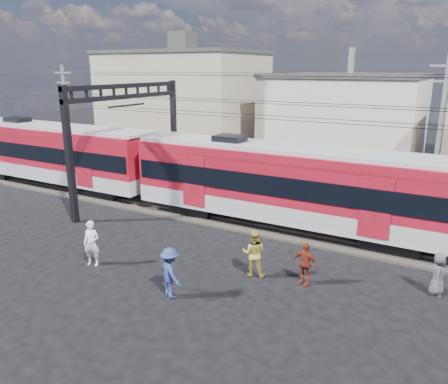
{
  "coord_description": "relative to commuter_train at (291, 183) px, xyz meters",
  "views": [
    {
      "loc": [
        7.38,
        -11.51,
        7.83
      ],
      "look_at": [
        -1.89,
        5.0,
        2.4
      ],
      "focal_mm": 35.0,
      "sensor_mm": 36.0,
      "label": 1
    }
  ],
  "objects": [
    {
      "name": "track_bed",
      "position": [
        -0.17,
        0.0,
        -2.34
      ],
      "size": [
        70.0,
        3.4,
        0.12
      ],
      "primitive_type": "cube",
      "color": "#2D2823",
      "rests_on": "ground"
    },
    {
      "name": "rail_near",
      "position": [
        -0.17,
        -0.75,
        -2.22
      ],
      "size": [
        70.0,
        0.12,
        0.12
      ],
      "primitive_type": "cube",
      "color": "#59544C",
      "rests_on": "track_bed"
    },
    {
      "name": "pedestrian_b",
      "position": [
        0.62,
        -5.44,
        -1.47
      ],
      "size": [
        1.08,
        0.95,
        1.87
      ],
      "primitive_type": "imported",
      "rotation": [
        0.0,
        0.0,
        3.44
      ],
      "color": "gold",
      "rests_on": "ground"
    },
    {
      "name": "pedestrian_a",
      "position": [
        -5.53,
        -7.82,
        -1.46
      ],
      "size": [
        0.78,
        0.62,
        1.89
      ],
      "primitive_type": "imported",
      "rotation": [
        0.0,
        0.0,
        0.27
      ],
      "color": "white",
      "rests_on": "ground"
    },
    {
      "name": "pedestrian_e",
      "position": [
        6.96,
        -3.59,
        -1.61
      ],
      "size": [
        0.54,
        0.79,
        1.58
      ],
      "primitive_type": "imported",
      "rotation": [
        0.0,
        0.0,
        1.52
      ],
      "color": "#454449",
      "rests_on": "ground"
    },
    {
      "name": "building_midwest",
      "position": [
        -2.17,
        19.0,
        1.25
      ],
      "size": [
        12.24,
        12.24,
        7.3
      ],
      "color": "beige",
      "rests_on": "ground"
    },
    {
      "name": "pedestrian_d",
      "position": [
        2.57,
        -5.14,
        -1.57
      ],
      "size": [
        1.02,
        0.55,
        1.66
      ],
      "primitive_type": "imported",
      "rotation": [
        0.0,
        0.0,
        -0.16
      ],
      "color": "maroon",
      "rests_on": "ground"
    },
    {
      "name": "building_west",
      "position": [
        -17.17,
        16.0,
        2.25
      ],
      "size": [
        14.28,
        10.2,
        9.3
      ],
      "color": "tan",
      "rests_on": "ground"
    },
    {
      "name": "ground",
      "position": [
        -0.17,
        -8.0,
        -2.4
      ],
      "size": [
        120.0,
        120.0,
        0.0
      ],
      "primitive_type": "plane",
      "color": "black",
      "rests_on": "ground"
    },
    {
      "name": "utility_pole_mid",
      "position": [
        5.83,
        7.0,
        2.13
      ],
      "size": [
        1.8,
        0.24,
        8.5
      ],
      "color": "slate",
      "rests_on": "ground"
    },
    {
      "name": "catenary",
      "position": [
        -8.82,
        -0.0,
        2.73
      ],
      "size": [
        70.0,
        9.3,
        7.52
      ],
      "color": "black",
      "rests_on": "ground"
    },
    {
      "name": "pedestrian_c",
      "position": [
        -1.21,
        -8.36,
        -1.48
      ],
      "size": [
        1.37,
        1.15,
        1.84
      ],
      "primitive_type": "imported",
      "rotation": [
        0.0,
        0.0,
        2.67
      ],
      "color": "navy",
      "rests_on": "ground"
    },
    {
      "name": "rail_far",
      "position": [
        -0.17,
        0.75,
        -2.22
      ],
      "size": [
        70.0,
        0.12,
        0.12
      ],
      "primitive_type": "cube",
      "color": "#59544C",
      "rests_on": "track_bed"
    },
    {
      "name": "utility_pole_west",
      "position": [
        -22.17,
        6.0,
        1.88
      ],
      "size": [
        1.8,
        0.24,
        8.0
      ],
      "color": "slate",
      "rests_on": "ground"
    },
    {
      "name": "commuter_train",
      "position": [
        0.0,
        0.0,
        0.0
      ],
      "size": [
        50.3,
        3.08,
        4.17
      ],
      "color": "black",
      "rests_on": "ground"
    }
  ]
}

